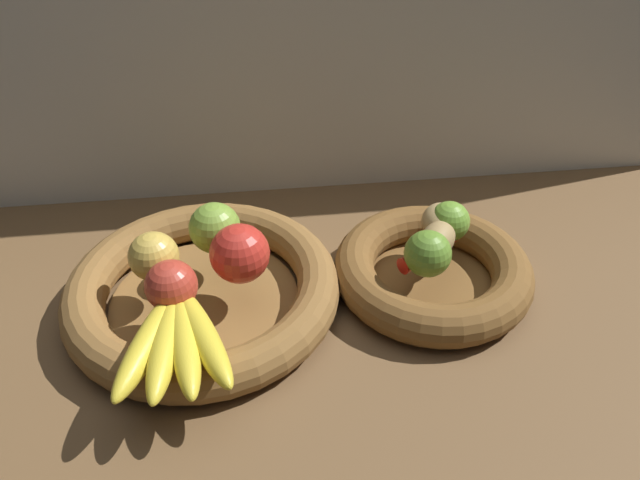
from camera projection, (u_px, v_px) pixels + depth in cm
name	position (u px, v px, depth cm)	size (l,w,h in cm)	color
ground_plane	(336.00, 300.00, 85.01)	(140.00, 90.00, 3.00)	brown
back_wall	(311.00, 31.00, 90.98)	(140.00, 3.00, 55.00)	silver
fruit_bowl_left	(203.00, 290.00, 80.61)	(37.53, 37.53, 5.79)	brown
fruit_bowl_right	(432.00, 271.00, 83.71)	(28.16, 28.16, 5.79)	brown
apple_red_right	(240.00, 254.00, 75.71)	(7.84, 7.84, 7.84)	red
apple_red_front	(171.00, 286.00, 71.80)	(6.51, 6.51, 6.51)	#B73828
apple_golden_left	(154.00, 256.00, 76.24)	(6.58, 6.58, 6.58)	gold
apple_green_back	(215.00, 228.00, 80.70)	(7.15, 7.15, 7.15)	#7AA338
banana_bunch_front	(176.00, 337.00, 67.24)	(14.99, 19.31, 3.29)	yellow
potato_back	(442.00, 222.00, 83.68)	(7.15, 5.73, 4.91)	tan
potato_large	(437.00, 241.00, 80.41)	(7.53, 4.52, 4.72)	#A38451
lime_near	(428.00, 254.00, 76.93)	(6.29, 6.29, 6.29)	olive
lime_far	(449.00, 221.00, 83.13)	(5.79, 5.79, 5.79)	#6B9E33
chili_pepper	(432.00, 253.00, 80.27)	(2.34, 2.34, 10.54)	red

